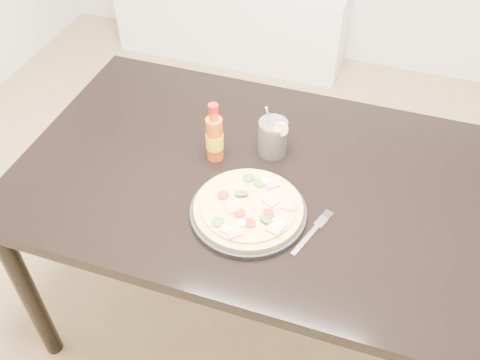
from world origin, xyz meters
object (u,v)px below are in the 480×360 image
(plate, at_px, (248,212))
(fork, at_px, (313,231))
(cola_cup, at_px, (273,138))
(hot_sauce_bottle, at_px, (215,138))
(dining_table, at_px, (252,192))
(media_console, at_px, (230,18))
(pizza, at_px, (249,208))

(plate, height_order, fork, plate)
(cola_cup, bearing_deg, hot_sauce_bottle, -153.25)
(plate, height_order, cola_cup, cola_cup)
(dining_table, relative_size, cola_cup, 7.90)
(plate, height_order, hot_sauce_bottle, hot_sauce_bottle)
(hot_sauce_bottle, bearing_deg, dining_table, -12.03)
(dining_table, distance_m, plate, 0.19)
(plate, relative_size, hot_sauce_bottle, 1.62)
(plate, xyz_separation_m, fork, (0.18, -0.01, -0.01))
(plate, bearing_deg, fork, -1.68)
(hot_sauce_bottle, xyz_separation_m, media_console, (-0.56, 1.73, -0.58))
(plate, xyz_separation_m, media_console, (-0.73, 1.92, -0.51))
(pizza, distance_m, cola_cup, 0.27)
(cola_cup, relative_size, fork, 0.97)
(dining_table, height_order, media_console, dining_table)
(pizza, height_order, hot_sauce_bottle, hot_sauce_bottle)
(dining_table, xyz_separation_m, pizza, (0.04, -0.16, 0.11))
(pizza, relative_size, media_console, 0.21)
(hot_sauce_bottle, xyz_separation_m, fork, (0.35, -0.20, -0.08))
(dining_table, xyz_separation_m, cola_cup, (0.03, 0.11, 0.14))
(pizza, bearing_deg, dining_table, 103.70)
(pizza, bearing_deg, fork, -1.43)
(plate, distance_m, hot_sauce_bottle, 0.26)
(hot_sauce_bottle, relative_size, media_console, 0.14)
(dining_table, height_order, plate, plate)
(cola_cup, distance_m, media_console, 1.89)
(pizza, distance_m, hot_sauce_bottle, 0.26)
(plate, xyz_separation_m, cola_cup, (-0.01, 0.27, 0.05))
(pizza, relative_size, fork, 1.63)
(pizza, distance_m, media_console, 2.12)
(hot_sauce_bottle, height_order, fork, hot_sauce_bottle)
(dining_table, bearing_deg, pizza, -76.30)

